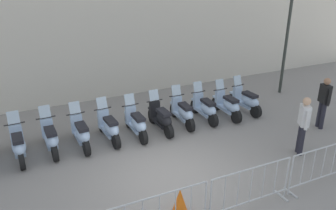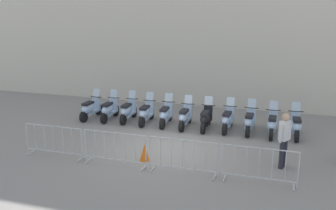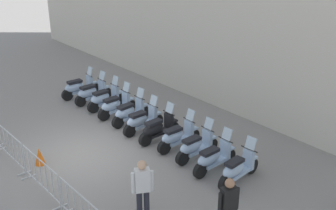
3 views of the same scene
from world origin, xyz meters
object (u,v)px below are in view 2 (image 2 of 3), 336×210
Objects in this scene: motorcycle_1 at (109,110)px; motorcycle_8 at (250,122)px; motorcycle_2 at (128,111)px; barrier_segment_2 at (183,157)px; traffic_cone at (145,152)px; barrier_segment_1 at (115,149)px; motorcycle_7 at (228,120)px; barrier_segment_3 at (259,166)px; motorcycle_4 at (166,115)px; motorcycle_0 at (90,109)px; officer_by_barriers at (284,137)px; motorcycle_10 at (296,126)px; barrier_segment_0 at (54,142)px; motorcycle_3 at (146,113)px; motorcycle_5 at (185,117)px; motorcycle_6 at (206,119)px; motorcycle_9 at (272,124)px.

motorcycle_8 is (5.97, 0.01, 0.00)m from motorcycle_1.
motorcycle_2 is 5.73m from barrier_segment_2.
motorcycle_1 reaches higher than traffic_cone.
barrier_segment_1 is at bearing -72.01° from motorcycle_2.
traffic_cone is (-1.42, 0.61, -0.25)m from barrier_segment_2.
motorcycle_7 is 4.69m from barrier_segment_3.
motorcycle_2 is at bearing 177.89° from motorcycle_4.
officer_by_barriers is at bearing -20.25° from motorcycle_0.
motorcycle_8 is 1.00× the size of motorcycle_10.
motorcycle_7 is at bearing -0.43° from motorcycle_2.
motorcycle_2 is 4.42m from traffic_cone.
motorcycle_1 is 7.90m from officer_by_barriers.
motorcycle_10 reaches higher than barrier_segment_3.
barrier_segment_0 is 3.80× the size of traffic_cone.
motorcycle_7 is 1.00× the size of motorcycle_10.
motorcycle_7 is 2.57m from motorcycle_10.
officer_by_barriers is at bearing -33.20° from motorcycle_4.
motorcycle_8 is (4.27, 0.04, 0.00)m from motorcycle_3.
motorcycle_1 is 0.83× the size of barrier_segment_3.
motorcycle_5 reaches higher than barrier_segment_1.
motorcycle_1 and motorcycle_5 have the same top height.
barrier_segment_2 is at bearing -44.55° from motorcycle_1.
motorcycle_2 is 1.00× the size of motorcycle_8.
motorcycle_4 is 1.00× the size of motorcycle_10.
motorcycle_6 is at bearing -178.79° from motorcycle_10.
motorcycle_0 is at bearing -178.99° from motorcycle_7.
motorcycle_4 and motorcycle_5 have the same top height.
barrier_segment_1 is at bearing -0.43° from barrier_segment_0.
motorcycle_4 reaches higher than barrier_segment_2.
motorcycle_4 and motorcycle_6 have the same top height.
barrier_segment_1 is (-0.27, -4.37, 0.07)m from motorcycle_4.
motorcycle_6 reaches higher than barrier_segment_3.
motorcycle_3 is 5.12m from motorcycle_9.
barrier_segment_2 is at bearing -50.92° from motorcycle_2.
traffic_cone is at bearing -140.98° from motorcycle_10.
motorcycle_0 and motorcycle_3 have the same top height.
motorcycle_9 is at bearing -1.24° from motorcycle_4.
motorcycle_1 is 1.00× the size of motorcycle_10.
barrier_segment_1 is at bearing -129.99° from motorcycle_8.
motorcycle_3 is at bearing 179.17° from motorcycle_9.
motorcycle_8 reaches higher than traffic_cone.
motorcycle_1 is at bearing 156.99° from officer_by_barriers.
motorcycle_9 is at bearing -4.11° from motorcycle_7.
officer_by_barriers is at bearing -97.99° from motorcycle_10.
motorcycle_2 is 7.15m from officer_by_barriers.
motorcycle_8 and motorcycle_9 have the same top height.
traffic_cone is at bearing -43.41° from motorcycle_0.
motorcycle_3 and motorcycle_7 have the same top height.
motorcycle_8 is (6.83, 0.09, 0.00)m from motorcycle_0.
motorcycle_3 is (2.57, 0.06, 0.00)m from motorcycle_0.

